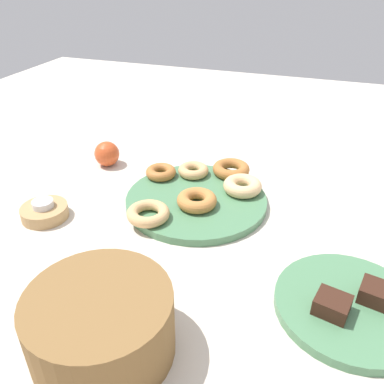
{
  "coord_description": "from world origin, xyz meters",
  "views": [
    {
      "loc": [
        -0.25,
        0.75,
        0.5
      ],
      "look_at": [
        0.0,
        0.03,
        0.05
      ],
      "focal_mm": 37.36,
      "sensor_mm": 36.0,
      "label": 1
    }
  ],
  "objects_px": {
    "brownie_near": "(377,294)",
    "candle_holder": "(45,212)",
    "donut_0": "(193,170)",
    "basket": "(104,325)",
    "brownie_far": "(332,305)",
    "apple": "(107,154)",
    "donut_plate": "(196,200)",
    "tealight": "(43,204)",
    "donut_2": "(242,186)",
    "cake_plate": "(350,306)",
    "donut_5": "(161,172)",
    "donut_1": "(197,200)",
    "donut_3": "(148,213)",
    "donut_4": "(231,169)"
  },
  "relations": [
    {
      "from": "brownie_near",
      "to": "candle_holder",
      "type": "xyz_separation_m",
      "value": [
        0.67,
        -0.04,
        -0.02
      ]
    },
    {
      "from": "cake_plate",
      "to": "tealight",
      "type": "distance_m",
      "value": 0.64
    },
    {
      "from": "donut_3",
      "to": "candle_holder",
      "type": "relative_size",
      "value": 0.9
    },
    {
      "from": "donut_0",
      "to": "donut_1",
      "type": "relative_size",
      "value": 0.86
    },
    {
      "from": "donut_0",
      "to": "cake_plate",
      "type": "relative_size",
      "value": 0.32
    },
    {
      "from": "candle_holder",
      "to": "basket",
      "type": "xyz_separation_m",
      "value": [
        -0.3,
        0.26,
        0.04
      ]
    },
    {
      "from": "donut_1",
      "to": "cake_plate",
      "type": "height_order",
      "value": "donut_1"
    },
    {
      "from": "donut_5",
      "to": "cake_plate",
      "type": "xyz_separation_m",
      "value": [
        -0.46,
        0.29,
        -0.02
      ]
    },
    {
      "from": "tealight",
      "to": "brownie_far",
      "type": "bearing_deg",
      "value": 171.3
    },
    {
      "from": "donut_plate",
      "to": "donut_4",
      "type": "bearing_deg",
      "value": -109.35
    },
    {
      "from": "brownie_far",
      "to": "donut_0",
      "type": "bearing_deg",
      "value": -45.37
    },
    {
      "from": "brownie_far",
      "to": "basket",
      "type": "height_order",
      "value": "basket"
    },
    {
      "from": "donut_0",
      "to": "donut_1",
      "type": "distance_m",
      "value": 0.15
    },
    {
      "from": "donut_2",
      "to": "basket",
      "type": "bearing_deg",
      "value": 79.35
    },
    {
      "from": "brownie_far",
      "to": "candle_holder",
      "type": "bearing_deg",
      "value": -8.7
    },
    {
      "from": "candle_holder",
      "to": "tealight",
      "type": "distance_m",
      "value": 0.02
    },
    {
      "from": "brownie_near",
      "to": "tealight",
      "type": "distance_m",
      "value": 0.68
    },
    {
      "from": "apple",
      "to": "brownie_near",
      "type": "bearing_deg",
      "value": 154.85
    },
    {
      "from": "donut_plate",
      "to": "brownie_far",
      "type": "height_order",
      "value": "brownie_far"
    },
    {
      "from": "tealight",
      "to": "basket",
      "type": "relative_size",
      "value": 0.22
    },
    {
      "from": "basket",
      "to": "donut_3",
      "type": "bearing_deg",
      "value": -76.67
    },
    {
      "from": "donut_0",
      "to": "basket",
      "type": "relative_size",
      "value": 0.37
    },
    {
      "from": "donut_2",
      "to": "donut_3",
      "type": "height_order",
      "value": "donut_2"
    },
    {
      "from": "donut_0",
      "to": "brownie_far",
      "type": "distance_m",
      "value": 0.5
    },
    {
      "from": "candle_holder",
      "to": "brownie_near",
      "type": "bearing_deg",
      "value": 176.26
    },
    {
      "from": "donut_0",
      "to": "apple",
      "type": "xyz_separation_m",
      "value": [
        0.25,
        -0.01,
        0.0
      ]
    },
    {
      "from": "brownie_near",
      "to": "basket",
      "type": "relative_size",
      "value": 0.25
    },
    {
      "from": "donut_1",
      "to": "candle_holder",
      "type": "relative_size",
      "value": 0.88
    },
    {
      "from": "donut_plate",
      "to": "tealight",
      "type": "xyz_separation_m",
      "value": [
        0.3,
        0.16,
        0.03
      ]
    },
    {
      "from": "cake_plate",
      "to": "donut_5",
      "type": "bearing_deg",
      "value": -32.47
    },
    {
      "from": "brownie_near",
      "to": "apple",
      "type": "xyz_separation_m",
      "value": [
        0.67,
        -0.31,
        0.0
      ]
    },
    {
      "from": "donut_plate",
      "to": "candle_holder",
      "type": "xyz_separation_m",
      "value": [
        0.3,
        0.16,
        0.0
      ]
    },
    {
      "from": "donut_plate",
      "to": "donut_3",
      "type": "relative_size",
      "value": 3.56
    },
    {
      "from": "brownie_far",
      "to": "apple",
      "type": "height_order",
      "value": "apple"
    },
    {
      "from": "donut_0",
      "to": "donut_4",
      "type": "distance_m",
      "value": 0.1
    },
    {
      "from": "cake_plate",
      "to": "candle_holder",
      "type": "distance_m",
      "value": 0.64
    },
    {
      "from": "donut_plate",
      "to": "cake_plate",
      "type": "bearing_deg",
      "value": 146.44
    },
    {
      "from": "donut_5",
      "to": "donut_2",
      "type": "bearing_deg",
      "value": 178.55
    },
    {
      "from": "donut_0",
      "to": "cake_plate",
      "type": "height_order",
      "value": "donut_0"
    },
    {
      "from": "donut_1",
      "to": "apple",
      "type": "bearing_deg",
      "value": -24.88
    },
    {
      "from": "donut_5",
      "to": "tealight",
      "type": "distance_m",
      "value": 0.29
    },
    {
      "from": "donut_plate",
      "to": "donut_2",
      "type": "relative_size",
      "value": 3.59
    },
    {
      "from": "candle_holder",
      "to": "donut_3",
      "type": "bearing_deg",
      "value": -168.1
    },
    {
      "from": "donut_plate",
      "to": "candle_holder",
      "type": "distance_m",
      "value": 0.34
    },
    {
      "from": "cake_plate",
      "to": "brownie_near",
      "type": "distance_m",
      "value": 0.05
    },
    {
      "from": "donut_2",
      "to": "tealight",
      "type": "bearing_deg",
      "value": 29.6
    },
    {
      "from": "donut_1",
      "to": "donut_0",
      "type": "bearing_deg",
      "value": -67.92
    },
    {
      "from": "brownie_far",
      "to": "cake_plate",
      "type": "bearing_deg",
      "value": -135.0
    },
    {
      "from": "donut_plate",
      "to": "cake_plate",
      "type": "distance_m",
      "value": 0.41
    },
    {
      "from": "donut_2",
      "to": "candle_holder",
      "type": "xyz_separation_m",
      "value": [
        0.39,
        0.22,
        -0.02
      ]
    }
  ]
}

